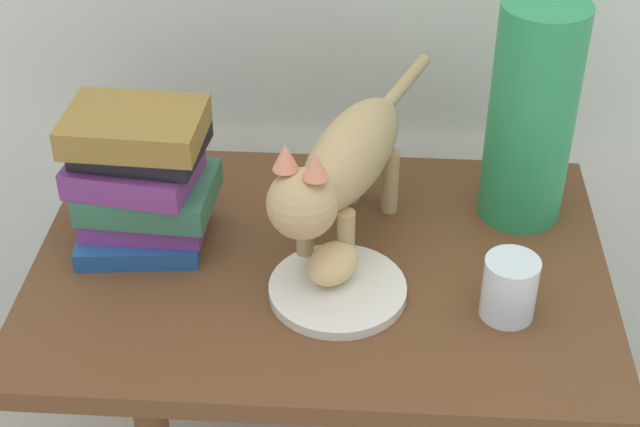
{
  "coord_description": "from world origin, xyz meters",
  "views": [
    {
      "loc": [
        0.07,
        -1.05,
        1.34
      ],
      "look_at": [
        0.0,
        0.0,
        0.58
      ],
      "focal_mm": 54.84,
      "sensor_mm": 36.0,
      "label": 1
    }
  ],
  "objects_px": {
    "plate": "(338,290)",
    "book_stack": "(141,179)",
    "candle_jar": "(509,291)",
    "cat": "(343,165)",
    "green_vase": "(532,115)",
    "bread_roll": "(333,263)",
    "side_table": "(320,300)"
  },
  "relations": [
    {
      "from": "plate",
      "to": "book_stack",
      "type": "bearing_deg",
      "value": 159.24
    },
    {
      "from": "plate",
      "to": "candle_jar",
      "type": "distance_m",
      "value": 0.22
    },
    {
      "from": "cat",
      "to": "book_stack",
      "type": "xyz_separation_m",
      "value": [
        -0.27,
        -0.0,
        -0.03
      ]
    },
    {
      "from": "book_stack",
      "to": "candle_jar",
      "type": "bearing_deg",
      "value": -14.56
    },
    {
      "from": "book_stack",
      "to": "candle_jar",
      "type": "height_order",
      "value": "book_stack"
    },
    {
      "from": "book_stack",
      "to": "plate",
      "type": "bearing_deg",
      "value": -20.76
    },
    {
      "from": "green_vase",
      "to": "bread_roll",
      "type": "bearing_deg",
      "value": -144.17
    },
    {
      "from": "side_table",
      "to": "plate",
      "type": "xyz_separation_m",
      "value": [
        0.03,
        -0.07,
        0.08
      ]
    },
    {
      "from": "candle_jar",
      "to": "bread_roll",
      "type": "bearing_deg",
      "value": 170.18
    },
    {
      "from": "green_vase",
      "to": "candle_jar",
      "type": "distance_m",
      "value": 0.26
    },
    {
      "from": "book_stack",
      "to": "candle_jar",
      "type": "xyz_separation_m",
      "value": [
        0.49,
        -0.13,
        -0.06
      ]
    },
    {
      "from": "side_table",
      "to": "green_vase",
      "type": "height_order",
      "value": "green_vase"
    },
    {
      "from": "cat",
      "to": "candle_jar",
      "type": "relative_size",
      "value": 5.34
    },
    {
      "from": "side_table",
      "to": "bread_roll",
      "type": "relative_size",
      "value": 9.8
    },
    {
      "from": "plate",
      "to": "candle_jar",
      "type": "height_order",
      "value": "candle_jar"
    },
    {
      "from": "side_table",
      "to": "cat",
      "type": "distance_m",
      "value": 0.21
    },
    {
      "from": "green_vase",
      "to": "candle_jar",
      "type": "bearing_deg",
      "value": -99.33
    },
    {
      "from": "green_vase",
      "to": "cat",
      "type": "bearing_deg",
      "value": -159.2
    },
    {
      "from": "plate",
      "to": "side_table",
      "type": "bearing_deg",
      "value": 112.01
    },
    {
      "from": "bread_roll",
      "to": "green_vase",
      "type": "relative_size",
      "value": 0.25
    },
    {
      "from": "side_table",
      "to": "green_vase",
      "type": "distance_m",
      "value": 0.39
    },
    {
      "from": "green_vase",
      "to": "side_table",
      "type": "bearing_deg",
      "value": -154.27
    },
    {
      "from": "side_table",
      "to": "plate",
      "type": "relative_size",
      "value": 4.32
    },
    {
      "from": "side_table",
      "to": "candle_jar",
      "type": "xyz_separation_m",
      "value": [
        0.25,
        -0.09,
        0.11
      ]
    },
    {
      "from": "plate",
      "to": "book_stack",
      "type": "distance_m",
      "value": 0.31
    },
    {
      "from": "bread_roll",
      "to": "plate",
      "type": "bearing_deg",
      "value": -63.76
    },
    {
      "from": "side_table",
      "to": "candle_jar",
      "type": "relative_size",
      "value": 9.23
    },
    {
      "from": "side_table",
      "to": "book_stack",
      "type": "relative_size",
      "value": 3.83
    },
    {
      "from": "plate",
      "to": "candle_jar",
      "type": "xyz_separation_m",
      "value": [
        0.22,
        -0.02,
        0.03
      ]
    },
    {
      "from": "book_stack",
      "to": "bread_roll",
      "type": "bearing_deg",
      "value": -18.43
    },
    {
      "from": "book_stack",
      "to": "green_vase",
      "type": "distance_m",
      "value": 0.54
    },
    {
      "from": "plate",
      "to": "green_vase",
      "type": "bearing_deg",
      "value": 38.71
    }
  ]
}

